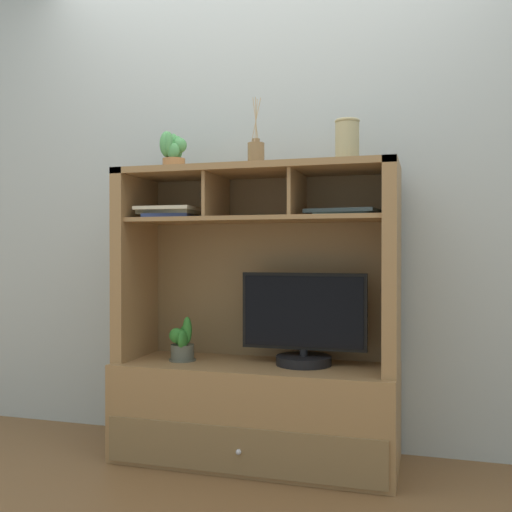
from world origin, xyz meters
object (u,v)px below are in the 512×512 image
(media_console, at_px, (257,370))
(ceramic_vase, at_px, (347,141))
(magazine_stack_left, at_px, (170,213))
(potted_succulent, at_px, (173,152))
(diffuser_bottle, at_px, (256,154))
(potted_orchid, at_px, (182,344))
(magazine_stack_centre, at_px, (345,213))
(tv_monitor, at_px, (304,325))

(media_console, distance_m, ceramic_vase, 1.13)
(magazine_stack_left, xyz_separation_m, potted_succulent, (-0.00, 0.04, 0.30))
(diffuser_bottle, xyz_separation_m, ceramic_vase, (0.42, 0.01, 0.04))
(media_console, distance_m, potted_succulent, 1.13)
(potted_orchid, bearing_deg, magazine_stack_centre, 3.20)
(magazine_stack_centre, xyz_separation_m, diffuser_bottle, (-0.41, -0.00, 0.28))
(potted_orchid, relative_size, potted_succulent, 1.08)
(tv_monitor, height_order, potted_succulent, potted_succulent)
(potted_orchid, relative_size, ceramic_vase, 1.06)
(magazine_stack_centre, bearing_deg, diffuser_bottle, -179.55)
(magazine_stack_left, distance_m, diffuser_bottle, 0.50)
(potted_orchid, xyz_separation_m, magazine_stack_centre, (0.77, 0.04, 0.61))
(diffuser_bottle, bearing_deg, ceramic_vase, 1.59)
(magazine_stack_left, bearing_deg, media_console, 4.43)
(media_console, distance_m, potted_orchid, 0.38)
(diffuser_bottle, bearing_deg, potted_orchid, -173.61)
(diffuser_bottle, distance_m, potted_succulent, 0.43)
(tv_monitor, distance_m, magazine_stack_left, 0.84)
(tv_monitor, height_order, magazine_stack_left, magazine_stack_left)
(media_console, relative_size, diffuser_bottle, 4.20)
(media_console, bearing_deg, tv_monitor, 2.08)
(tv_monitor, height_order, ceramic_vase, ceramic_vase)
(diffuser_bottle, relative_size, potted_succulent, 1.67)
(diffuser_bottle, bearing_deg, media_console, 90.00)
(ceramic_vase, bearing_deg, magazine_stack_left, -177.83)
(ceramic_vase, bearing_deg, media_console, 179.90)
(potted_orchid, height_order, diffuser_bottle, diffuser_bottle)
(media_console, relative_size, potted_succulent, 7.02)
(potted_orchid, height_order, magazine_stack_centre, magazine_stack_centre)
(magazine_stack_centre, distance_m, diffuser_bottle, 0.50)
(potted_orchid, xyz_separation_m, ceramic_vase, (0.78, 0.05, 0.93))
(potted_orchid, bearing_deg, media_console, 8.38)
(potted_orchid, relative_size, diffuser_bottle, 0.65)
(media_console, relative_size, magazine_stack_left, 4.79)
(potted_orchid, height_order, potted_succulent, potted_succulent)
(magazine_stack_centre, height_order, ceramic_vase, ceramic_vase)
(media_console, bearing_deg, ceramic_vase, -0.10)
(potted_orchid, distance_m, ceramic_vase, 1.21)
(potted_succulent, bearing_deg, magazine_stack_centre, -1.04)
(tv_monitor, xyz_separation_m, potted_succulent, (-0.65, -0.00, 0.83))
(tv_monitor, relative_size, magazine_stack_left, 2.03)
(potted_succulent, bearing_deg, diffuser_bottle, -2.47)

